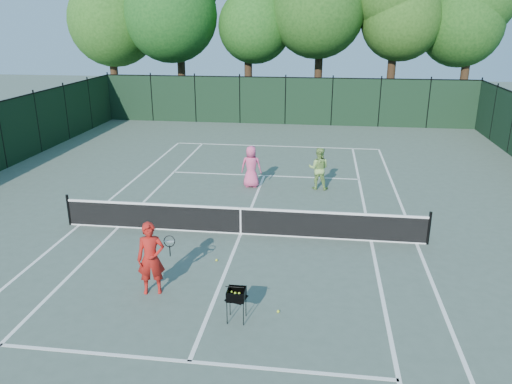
# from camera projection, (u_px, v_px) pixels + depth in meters

# --- Properties ---
(ground) EXTENTS (90.00, 90.00, 0.00)m
(ground) POSITION_uv_depth(u_px,v_px,m) (241.00, 234.00, 16.03)
(ground) COLOR #4A5A4D
(ground) RESTS_ON ground
(sideline_doubles_left) EXTENTS (0.10, 23.77, 0.01)m
(sideline_doubles_left) POSITION_uv_depth(u_px,v_px,m) (79.00, 225.00, 16.72)
(sideline_doubles_left) COLOR white
(sideline_doubles_left) RESTS_ON ground
(sideline_doubles_right) EXTENTS (0.10, 23.77, 0.01)m
(sideline_doubles_right) POSITION_uv_depth(u_px,v_px,m) (417.00, 243.00, 15.33)
(sideline_doubles_right) COLOR white
(sideline_doubles_right) RESTS_ON ground
(sideline_singles_left) EXTENTS (0.10, 23.77, 0.01)m
(sideline_singles_left) POSITION_uv_depth(u_px,v_px,m) (118.00, 227.00, 16.54)
(sideline_singles_left) COLOR white
(sideline_singles_left) RESTS_ON ground
(sideline_singles_right) EXTENTS (0.10, 23.77, 0.01)m
(sideline_singles_right) POSITION_uv_depth(u_px,v_px,m) (371.00, 241.00, 15.51)
(sideline_singles_right) COLOR white
(sideline_singles_right) RESTS_ON ground
(baseline_far) EXTENTS (10.97, 0.10, 0.01)m
(baseline_far) POSITION_uv_depth(u_px,v_px,m) (276.00, 146.00, 27.16)
(baseline_far) COLOR white
(baseline_far) RESTS_ON ground
(service_line_near) EXTENTS (8.23, 0.10, 0.01)m
(service_line_near) POSITION_uv_depth(u_px,v_px,m) (189.00, 362.00, 10.03)
(service_line_near) COLOR white
(service_line_near) RESTS_ON ground
(service_line_far) EXTENTS (8.23, 0.10, 0.01)m
(service_line_far) POSITION_uv_depth(u_px,v_px,m) (264.00, 176.00, 22.02)
(service_line_far) COLOR white
(service_line_far) RESTS_ON ground
(center_service_line) EXTENTS (0.10, 12.80, 0.01)m
(center_service_line) POSITION_uv_depth(u_px,v_px,m) (241.00, 234.00, 16.02)
(center_service_line) COLOR white
(center_service_line) RESTS_ON ground
(tennis_net) EXTENTS (11.69, 0.09, 1.06)m
(tennis_net) POSITION_uv_depth(u_px,v_px,m) (241.00, 220.00, 15.87)
(tennis_net) COLOR black
(tennis_net) RESTS_ON ground
(fence_far) EXTENTS (24.00, 0.05, 3.00)m
(fence_far) POSITION_uv_depth(u_px,v_px,m) (285.00, 101.00, 32.39)
(fence_far) COLOR black
(fence_far) RESTS_ON ground
(tree_2) EXTENTS (6.00, 6.00, 12.40)m
(tree_2) POSITION_uv_depth(u_px,v_px,m) (248.00, 1.00, 34.30)
(tree_2) COLOR black
(tree_2) RESTS_ON ground
(tree_5) EXTENTS (5.80, 5.80, 12.23)m
(tree_5) POSITION_uv_depth(u_px,v_px,m) (474.00, 1.00, 32.69)
(tree_5) COLOR black
(tree_5) RESTS_ON ground
(coach) EXTENTS (0.89, 0.81, 1.88)m
(coach) POSITION_uv_depth(u_px,v_px,m) (151.00, 258.00, 12.30)
(coach) COLOR #B21A14
(coach) RESTS_ON ground
(player_pink) EXTENTS (0.86, 0.58, 1.72)m
(player_pink) POSITION_uv_depth(u_px,v_px,m) (251.00, 167.00, 20.28)
(player_pink) COLOR #E55183
(player_pink) RESTS_ON ground
(player_green) EXTENTS (0.89, 0.73, 1.72)m
(player_green) POSITION_uv_depth(u_px,v_px,m) (319.00, 168.00, 20.04)
(player_green) COLOR #8DB95C
(player_green) RESTS_ON ground
(ball_hopper) EXTENTS (0.51, 0.51, 0.79)m
(ball_hopper) POSITION_uv_depth(u_px,v_px,m) (236.00, 295.00, 11.22)
(ball_hopper) COLOR black
(ball_hopper) RESTS_ON ground
(loose_ball_near_cart) EXTENTS (0.07, 0.07, 0.07)m
(loose_ball_near_cart) POSITION_uv_depth(u_px,v_px,m) (278.00, 311.00, 11.70)
(loose_ball_near_cart) COLOR #C0DC2D
(loose_ball_near_cart) RESTS_ON ground
(loose_ball_midcourt) EXTENTS (0.07, 0.07, 0.07)m
(loose_ball_midcourt) POSITION_uv_depth(u_px,v_px,m) (217.00, 260.00, 14.20)
(loose_ball_midcourt) COLOR yellow
(loose_ball_midcourt) RESTS_ON ground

